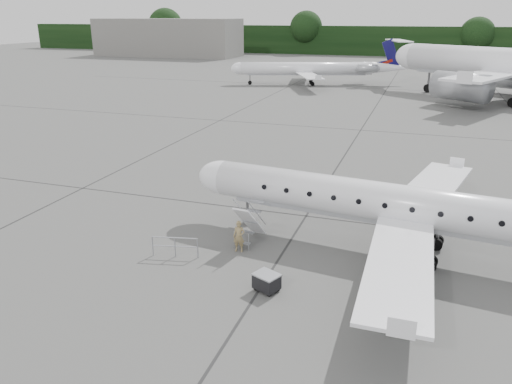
% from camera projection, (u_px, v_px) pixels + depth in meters
% --- Properties ---
extents(ground, '(320.00, 320.00, 0.00)m').
position_uv_depth(ground, '(407.00, 284.00, 21.59)').
color(ground, '#575755').
rests_on(ground, ground).
extents(treeline, '(260.00, 4.00, 8.00)m').
position_uv_depth(treeline, '(432.00, 42.00, 136.29)').
color(treeline, black).
rests_on(treeline, ground).
extents(terminal_building, '(40.00, 14.00, 10.00)m').
position_uv_depth(terminal_building, '(168.00, 37.00, 139.17)').
color(terminal_building, slate).
rests_on(terminal_building, ground).
extents(main_regional_jet, '(28.75, 22.22, 6.84)m').
position_uv_depth(main_regional_jet, '(420.00, 188.00, 23.13)').
color(main_regional_jet, white).
rests_on(main_regional_jet, ground).
extents(airstair, '(1.10, 2.24, 2.14)m').
position_uv_depth(airstair, '(250.00, 222.00, 25.30)').
color(airstair, white).
rests_on(airstair, ground).
extents(passenger, '(0.61, 0.44, 1.59)m').
position_uv_depth(passenger, '(239.00, 236.00, 24.36)').
color(passenger, '#907A4E').
rests_on(passenger, ground).
extents(safety_railing, '(2.16, 0.56, 1.00)m').
position_uv_depth(safety_railing, '(175.00, 247.00, 23.89)').
color(safety_railing, '#97999F').
rests_on(safety_railing, ground).
extents(baggage_cart, '(1.22, 1.12, 0.85)m').
position_uv_depth(baggage_cart, '(267.00, 282.00, 20.95)').
color(baggage_cart, black).
rests_on(baggage_cart, ground).
extents(bg_regional_left, '(32.47, 27.44, 7.27)m').
position_uv_depth(bg_regional_left, '(306.00, 62.00, 81.95)').
color(bg_regional_left, white).
rests_on(bg_regional_left, ground).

